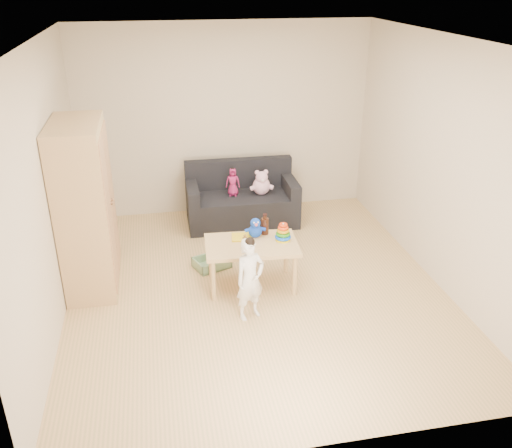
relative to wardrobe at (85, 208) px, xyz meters
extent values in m
plane|color=tan|center=(1.74, -0.44, -0.91)|extent=(4.50, 4.50, 0.00)
plane|color=white|center=(1.74, -0.44, 1.69)|extent=(4.50, 4.50, 0.00)
plane|color=beige|center=(1.74, 1.81, 0.39)|extent=(4.00, 0.00, 4.00)
plane|color=beige|center=(1.74, -2.69, 0.39)|extent=(4.00, 0.00, 4.00)
plane|color=beige|center=(-0.26, -0.44, 0.39)|extent=(0.00, 4.50, 4.50)
plane|color=beige|center=(3.74, -0.44, 0.39)|extent=(0.00, 4.50, 4.50)
cube|color=tan|center=(0.00, 0.00, 0.00)|extent=(0.50, 1.01, 1.82)
cube|color=black|center=(1.87, 1.26, -0.70)|extent=(1.49, 0.76, 0.42)
cube|color=tan|center=(1.70, -0.39, -0.65)|extent=(1.02, 0.68, 0.52)
imported|color=white|center=(1.58, -0.97, -0.49)|extent=(0.37, 0.31, 0.84)
imported|color=#A81F5F|center=(1.75, 1.25, -0.31)|extent=(0.21, 0.16, 0.37)
cylinder|color=yellow|center=(2.05, -0.37, -0.38)|extent=(0.16, 0.16, 0.02)
cylinder|color=silver|center=(2.05, -0.37, -0.28)|extent=(0.02, 0.02, 0.19)
torus|color=blue|center=(2.05, -0.37, -0.35)|extent=(0.18, 0.18, 0.04)
torus|color=#278B15|center=(2.05, -0.37, -0.31)|extent=(0.16, 0.16, 0.04)
torus|color=#D3980B|center=(2.05, -0.37, -0.28)|extent=(0.14, 0.14, 0.04)
torus|color=#FF400D|center=(2.05, -0.37, -0.24)|extent=(0.11, 0.11, 0.03)
torus|color=red|center=(2.05, -0.37, -0.21)|extent=(0.10, 0.10, 0.03)
cylinder|color=black|center=(1.89, -0.19, -0.30)|extent=(0.08, 0.08, 0.19)
cylinder|color=black|center=(1.89, -0.19, -0.19)|extent=(0.04, 0.04, 0.05)
cylinder|color=black|center=(1.89, -0.19, -0.16)|extent=(0.05, 0.05, 0.02)
cube|color=yellow|center=(1.61, -0.24, -0.38)|extent=(0.23, 0.23, 0.02)
camera|label=1|loc=(0.78, -5.45, 2.25)|focal=38.00mm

